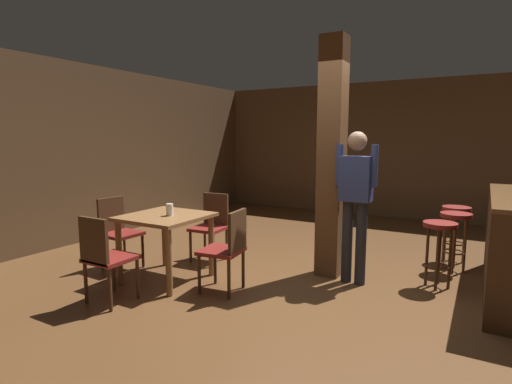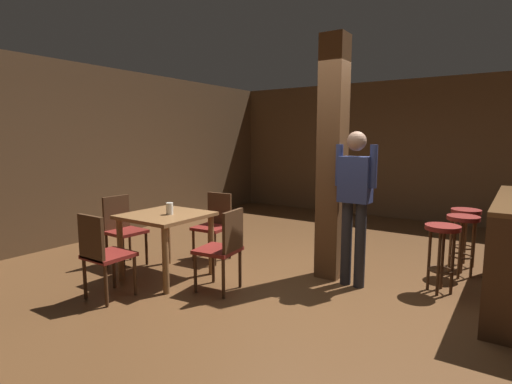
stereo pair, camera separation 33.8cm
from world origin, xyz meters
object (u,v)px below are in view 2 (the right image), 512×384
Objects in this scene: chair_east at (224,246)px; bar_stool_near at (442,242)px; napkin_cup at (170,209)px; standing_person at (355,197)px; chair_west at (122,227)px; chair_north at (215,223)px; dining_table at (166,225)px; chair_south at (102,252)px; bar_stool_far at (465,223)px; bar_stool_mid at (462,231)px.

chair_east reaches higher than bar_stool_near.
napkin_cup is 0.08× the size of standing_person.
chair_north is at bearing 46.37° from chair_west.
chair_east is 6.45× the size of napkin_cup.
chair_west and chair_east have the same top height.
dining_table is 0.85m from chair_south.
napkin_cup is (0.90, -0.01, 0.33)m from chair_west.
chair_south is 6.45× the size of napkin_cup.
chair_south is 2.72m from standing_person.
napkin_cup is at bearing -138.89° from bar_stool_far.
bar_stool_near is 1.00× the size of bar_stool_mid.
bar_stool_far is at bearing 50.02° from chair_east.
chair_west is 3.83m from bar_stool_near.
dining_table is 0.99× the size of chair_south.
chair_south is at bearing -92.00° from dining_table.
chair_east is at bearing 1.26° from dining_table.
chair_north is (0.01, 0.88, -0.12)m from dining_table.
chair_north is 1.21× the size of bar_stool_mid.
dining_table reaches higher than bar_stool_far.
chair_west is 4.42m from bar_stool_far.
chair_north is 3.26m from bar_stool_far.
bar_stool_far is at bearing 92.79° from bar_stool_mid.
chair_east is 1.20m from chair_north.
dining_table is 0.99× the size of chair_east.
dining_table is at bearing -90.66° from chair_north.
chair_south and chair_north have the same top height.
napkin_cup is at bearing -0.95° from chair_west.
chair_east is 1.52m from standing_person.
napkin_cup reaches higher than bar_stool_near.
chair_east reaches higher than bar_stool_far.
chair_west is 1.21× the size of bar_stool_near.
standing_person reaches higher than chair_south.
chair_west is at bearing -179.56° from chair_east.
bar_stool_mid is (2.93, 2.83, 0.05)m from chair_south.
standing_person reaches higher than bar_stool_mid.
bar_stool_mid is (2.05, 1.97, 0.05)m from chair_east.
napkin_cup is (-0.77, -0.03, 0.33)m from chair_east.
bar_stool_far is (2.88, 2.43, -0.07)m from dining_table.
napkin_cup reaches higher than bar_stool_mid.
chair_east reaches higher than dining_table.
napkin_cup is 0.19× the size of bar_stool_far.
chair_west is 1.20m from chair_north.
chair_south reaches higher than dining_table.
bar_stool_mid is at bearing -87.21° from bar_stool_far.
dining_table is 2.19m from standing_person.
bar_stool_near is 0.69m from bar_stool_mid.
dining_table is 3.77m from bar_stool_far.
chair_east is 2.84m from bar_stool_mid.
standing_person is at bearing -158.55° from bar_stool_near.
chair_south is 3.54m from bar_stool_near.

